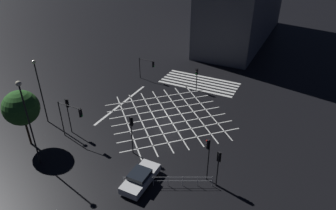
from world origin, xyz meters
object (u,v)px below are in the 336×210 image
Objects in this scene: traffic_light_se_main at (148,65)px; waiting_car at (140,178)px; traffic_light_nw_cross at (219,162)px; traffic_light_ne_cross at (68,109)px; traffic_light_median_south at (197,75)px; traffic_light_nw_main at (208,152)px; traffic_light_ne_main at (71,114)px; street_lamp_east at (26,110)px; street_lamp_west at (39,83)px; traffic_light_median_north at (132,128)px; street_tree_near at (21,108)px.

traffic_light_se_main is 0.76× the size of waiting_car.
waiting_car is at bearing -62.02° from traffic_light_se_main.
traffic_light_ne_cross reaches higher than traffic_light_nw_cross.
traffic_light_nw_cross is at bearing 27.57° from traffic_light_median_south.
traffic_light_nw_main is 1.04× the size of traffic_light_ne_main.
traffic_light_se_main is at bearing -89.86° from street_lamp_east.
traffic_light_nw_cross is 0.48× the size of street_lamp_west.
traffic_light_median_south is (-0.52, -15.78, -0.64)m from traffic_light_median_north.
street_tree_near is at bearing 109.10° from traffic_light_median_north.
traffic_light_ne_cross is at bearing -92.99° from traffic_light_se_main.
traffic_light_ne_cross is (0.83, 15.83, 0.60)m from traffic_light_se_main.
traffic_light_median_south is at bearing 7.09° from waiting_car.
waiting_car is (-15.12, 3.73, -4.48)m from street_lamp_west.
traffic_light_nw_main is 0.72× the size of street_tree_near.
street_lamp_east is (-0.05, 21.32, 3.61)m from traffic_light_se_main.
traffic_light_median_south is 22.45m from street_tree_near.
traffic_light_nw_cross is 0.83× the size of traffic_light_nw_main.
traffic_light_se_main is at bearing 24.80° from traffic_light_median_north.
traffic_light_ne_main reaches higher than traffic_light_se_main.
street_lamp_west is (12.21, -0.34, 2.06)m from traffic_light_median_north.
traffic_light_nw_cross reaches higher than traffic_light_se_main.
waiting_car is at bearing 7.09° from traffic_light_median_south.
street_lamp_west reaches higher than traffic_light_median_south.
street_lamp_east is 7.67m from street_lamp_west.
traffic_light_median_north is 9.57m from street_lamp_east.
traffic_light_ne_main reaches higher than traffic_light_median_south.
traffic_light_ne_cross is at bearing -80.89° from street_lamp_east.
traffic_light_nw_main is at bearing 76.33° from traffic_light_nw_cross.
waiting_car is at bearing -139.47° from traffic_light_median_north.
traffic_light_median_south reaches higher than waiting_car.
traffic_light_median_south is at bearing 27.57° from traffic_light_nw_cross.
traffic_light_ne_main is 0.49× the size of street_lamp_east.
street_tree_near reaches higher than traffic_light_se_main.
street_tree_near is at bearing 98.94° from traffic_light_nw_cross.
street_lamp_east reaches higher than traffic_light_nw_main.
traffic_light_nw_main is 18.85m from street_tree_near.
street_lamp_west is at bearing -1.81° from traffic_light_nw_main.
traffic_light_median_north is 1.30× the size of traffic_light_se_main.
traffic_light_median_north is 17.48m from traffic_light_se_main.
traffic_light_se_main is (15.29, -16.16, -0.78)m from traffic_light_nw_main.
traffic_light_median_north is 5.08m from waiting_car.
traffic_light_median_south is (7.45, -16.08, -0.78)m from traffic_light_nw_main.
street_lamp_west is (4.94, -5.79, -0.91)m from street_lamp_east.
street_tree_near is at bearing 147.00° from traffic_light_ne_cross.
traffic_light_ne_cross is at bearing 146.27° from traffic_light_ne_main.
traffic_light_nw_cross is at bearing 1.09° from traffic_light_ne_main.
traffic_light_nw_cross is 1.14× the size of traffic_light_se_main.
traffic_light_nw_cross is 7.07m from waiting_car.
traffic_light_nw_main is 16.12m from traffic_light_ne_cross.
traffic_light_median_north is 0.99× the size of traffic_light_ne_main.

